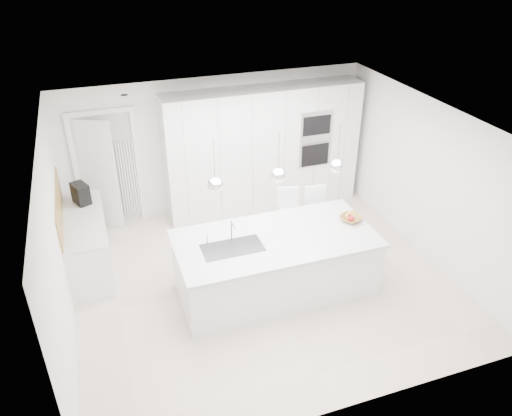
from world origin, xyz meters
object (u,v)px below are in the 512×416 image
object	(u,v)px
espresso_machine	(81,194)
bar_stool_right	(318,220)
fruit_bowl	(351,219)
island_base	(276,266)
bar_stool_left	(290,221)

from	to	relation	value
espresso_machine	bar_stool_right	world-z (taller)	espresso_machine
fruit_bowl	espresso_machine	world-z (taller)	espresso_machine
espresso_machine	fruit_bowl	bearing A→B (deg)	-49.47
island_base	fruit_bowl	xyz separation A→B (m)	(1.22, 0.10, 0.51)
espresso_machine	bar_stool_left	distance (m)	3.34
bar_stool_right	bar_stool_left	bearing A→B (deg)	170.38
island_base	bar_stool_right	distance (m)	1.32
island_base	bar_stool_right	size ratio (longest dim) A/B	2.55
bar_stool_left	island_base	bearing A→B (deg)	-106.71
bar_stool_left	bar_stool_right	world-z (taller)	bar_stool_right
espresso_machine	bar_stool_left	xyz separation A→B (m)	(3.13, -1.07, -0.52)
fruit_bowl	bar_stool_left	bearing A→B (deg)	127.19
fruit_bowl	bar_stool_left	world-z (taller)	bar_stool_left
fruit_bowl	espresso_machine	distance (m)	4.20
fruit_bowl	bar_stool_right	xyz separation A→B (m)	(-0.18, 0.71, -0.39)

